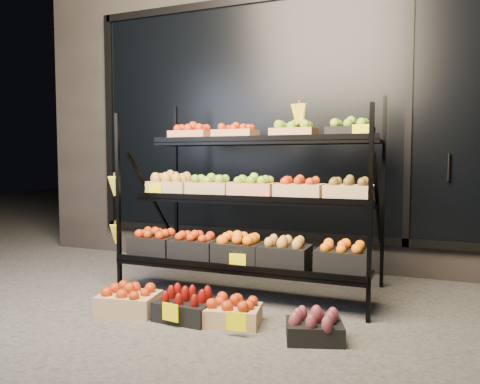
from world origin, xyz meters
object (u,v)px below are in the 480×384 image
at_px(floor_crate_left, 129,300).
at_px(floor_crate_midright, 233,312).
at_px(floor_crate_midleft, 186,306).
at_px(display_rack, 250,199).

bearing_deg(floor_crate_left, floor_crate_midright, -4.83).
xyz_separation_m(floor_crate_left, floor_crate_midright, (0.80, 0.06, -0.01)).
distance_m(floor_crate_midleft, floor_crate_midright, 0.34).
bearing_deg(display_rack, floor_crate_midleft, -100.84).
relative_size(floor_crate_left, floor_crate_midright, 1.11).
distance_m(floor_crate_left, floor_crate_midright, 0.80).
relative_size(display_rack, floor_crate_midright, 5.35).
relative_size(floor_crate_midleft, floor_crate_midright, 1.00).
distance_m(floor_crate_left, floor_crate_midleft, 0.46).
bearing_deg(floor_crate_midleft, floor_crate_midright, 8.11).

